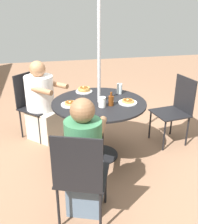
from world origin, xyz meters
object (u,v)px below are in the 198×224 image
pancake_plate_a (128,102)px  drinking_glass_a (119,89)px  patio_chair_east (176,107)px  patio_chair_south (33,101)px  pancake_plate_c (70,104)px  diner_south (42,105)px  syrup_bottle (111,100)px  diner_north (84,162)px  coffee_cup (102,102)px  patio_chair_north (80,174)px  pancake_plate_b (84,90)px  patio_table (99,114)px

pancake_plate_a → drinking_glass_a: (0.36, -0.00, 0.05)m
patio_chair_east → drinking_glass_a: 0.85m
patio_chair_south → pancake_plate_c: size_ratio=4.23×
patio_chair_south → diner_south: 0.18m
patio_chair_east → pancake_plate_c: size_ratio=4.23×
syrup_bottle → drinking_glass_a: (0.39, -0.22, 0.00)m
diner_north → patio_chair_south: (1.68, 0.47, -0.00)m
syrup_bottle → coffee_cup: 0.11m
patio_chair_north → diner_north: size_ratio=0.81×
diner_north → syrup_bottle: bearing=79.9°
pancake_plate_b → drinking_glass_a: 0.47m
pancake_plate_b → coffee_cup: (-0.57, -0.11, 0.03)m
patio_table → drinking_glass_a: bearing=-53.0°
pancake_plate_a → patio_chair_east: bearing=-71.6°
pancake_plate_a → pancake_plate_b: 0.68m
diner_north → patio_chair_south: diner_north is taller
patio_chair_north → patio_chair_east: bearing=59.1°
diner_south → pancake_plate_a: (-0.78, -1.00, 0.25)m
patio_chair_south → pancake_plate_b: patio_chair_south is taller
pancake_plate_b → syrup_bottle: bearing=-158.0°
diner_north → patio_chair_east: size_ratio=1.23×
patio_chair_north → pancake_plate_b: size_ratio=4.23×
coffee_cup → patio_chair_south: bearing=40.1°
patio_chair_south → pancake_plate_c: (-0.82, -0.46, 0.24)m
diner_south → drinking_glass_a: bearing=112.0°
patio_chair_north → patio_chair_south: size_ratio=1.00×
diner_north → pancake_plate_b: (1.30, -0.22, 0.24)m
patio_chair_east → diner_south: (0.52, 1.79, -0.02)m
patio_chair_south → diner_south: size_ratio=0.82×
patio_chair_north → syrup_bottle: size_ratio=5.74×
patio_chair_east → pancake_plate_a: size_ratio=4.23×
pancake_plate_c → coffee_cup: (-0.13, -0.34, 0.04)m
patio_chair_east → patio_chair_north: bearing=120.9°
patio_chair_east → drinking_glass_a: bearing=75.4°
pancake_plate_a → syrup_bottle: (-0.02, 0.21, 0.05)m
diner_north → pancake_plate_b: bearing=100.9°
diner_north → pancake_plate_b: size_ratio=5.19×
pancake_plate_b → drinking_glass_a: drinking_glass_a is taller
patio_table → pancake_plate_b: bearing=15.2°
patio_table → patio_chair_east: bearing=-82.4°
diner_north → coffee_cup: (0.73, -0.33, 0.27)m
diner_south → diner_north: bearing=56.9°
patio_table → pancake_plate_a: bearing=-109.3°
pancake_plate_b → coffee_cup: bearing=-169.0°
pancake_plate_a → drinking_glass_a: 0.36m
diner_north → pancake_plate_c: 0.89m
pancake_plate_c → syrup_bottle: 0.47m
patio_chair_south → drinking_glass_a: size_ratio=6.98×
patio_table → coffee_cup: coffee_cup is taller
patio_chair_north → pancake_plate_a: patio_chair_north is taller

